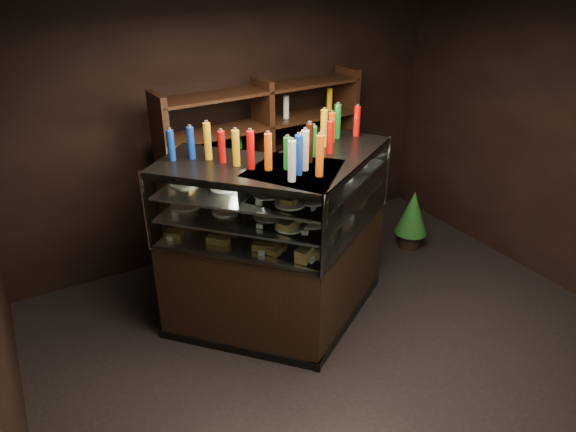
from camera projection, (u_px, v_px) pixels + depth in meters
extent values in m
plane|color=black|center=(368.00, 371.00, 4.25)|extent=(5.00, 5.00, 0.00)
cube|color=black|center=(234.00, 120.00, 5.50)|extent=(5.00, 0.02, 3.00)
cube|color=black|center=(317.00, 270.00, 4.75)|extent=(1.60, 1.37, 0.94)
cube|color=black|center=(316.00, 308.00, 4.94)|extent=(1.65, 1.41, 0.08)
cube|color=black|center=(321.00, 158.00, 4.25)|extent=(1.60, 1.37, 0.06)
cube|color=silver|center=(319.00, 224.00, 4.53)|extent=(1.52, 1.29, 0.02)
cube|color=silver|center=(319.00, 202.00, 4.43)|extent=(1.52, 1.29, 0.02)
cube|color=silver|center=(320.00, 181.00, 4.34)|extent=(1.52, 1.29, 0.02)
cube|color=white|center=(360.00, 200.00, 4.23)|extent=(1.22, 0.77, 0.66)
cylinder|color=silver|center=(387.00, 171.00, 4.80)|extent=(0.03, 0.03, 0.68)
cylinder|color=silver|center=(323.00, 237.00, 3.67)|extent=(0.03, 0.03, 0.68)
cube|color=black|center=(250.00, 286.00, 4.52)|extent=(1.51, 1.54, 0.94)
cube|color=black|center=(252.00, 324.00, 4.72)|extent=(1.55, 1.58, 0.08)
cube|color=black|center=(245.00, 169.00, 4.02)|extent=(1.51, 1.54, 0.06)
cube|color=silver|center=(248.00, 238.00, 4.31)|extent=(1.43, 1.46, 0.02)
cube|color=silver|center=(247.00, 215.00, 4.21)|extent=(1.43, 1.46, 0.02)
cube|color=silver|center=(246.00, 193.00, 4.12)|extent=(1.43, 1.46, 0.02)
cube|color=white|center=(229.00, 224.00, 3.85)|extent=(0.99, 1.05, 0.66)
cylinder|color=silver|center=(323.00, 237.00, 3.67)|extent=(0.03, 0.03, 0.68)
cylinder|color=silver|center=(145.00, 211.00, 4.04)|extent=(0.03, 0.03, 0.68)
cube|color=#B0883F|center=(290.00, 253.00, 4.02)|extent=(0.20, 0.17, 0.06)
cube|color=#B0883F|center=(313.00, 231.00, 4.34)|extent=(0.20, 0.17, 0.06)
cube|color=#B0883F|center=(332.00, 212.00, 4.66)|extent=(0.20, 0.17, 0.06)
cube|color=#B0883F|center=(349.00, 196.00, 4.97)|extent=(0.20, 0.17, 0.06)
cylinder|color=white|center=(290.00, 226.00, 3.99)|extent=(0.24, 0.24, 0.02)
cube|color=#B0883F|center=(290.00, 222.00, 3.98)|extent=(0.19, 0.16, 0.05)
cylinder|color=white|center=(310.00, 208.00, 4.28)|extent=(0.24, 0.24, 0.02)
cube|color=#B0883F|center=(310.00, 204.00, 4.26)|extent=(0.19, 0.16, 0.05)
cylinder|color=white|center=(328.00, 192.00, 4.57)|extent=(0.24, 0.24, 0.02)
cube|color=#B0883F|center=(328.00, 189.00, 4.55)|extent=(0.19, 0.16, 0.05)
cylinder|color=white|center=(344.00, 178.00, 4.85)|extent=(0.24, 0.24, 0.02)
cube|color=#B0883F|center=(344.00, 175.00, 4.84)|extent=(0.19, 0.16, 0.05)
cylinder|color=white|center=(290.00, 203.00, 3.90)|extent=(0.24, 0.24, 0.02)
cube|color=#B0883F|center=(290.00, 199.00, 3.89)|extent=(0.19, 0.16, 0.05)
cylinder|color=white|center=(311.00, 186.00, 4.19)|extent=(0.24, 0.24, 0.02)
cube|color=#B0883F|center=(311.00, 182.00, 4.17)|extent=(0.19, 0.16, 0.05)
cylinder|color=white|center=(329.00, 172.00, 4.48)|extent=(0.24, 0.24, 0.02)
cube|color=#B0883F|center=(329.00, 168.00, 4.46)|extent=(0.19, 0.16, 0.05)
cylinder|color=white|center=(345.00, 159.00, 4.76)|extent=(0.24, 0.24, 0.02)
cube|color=#B0883F|center=(345.00, 155.00, 4.75)|extent=(0.19, 0.16, 0.05)
cube|color=#B0883F|center=(181.00, 227.00, 4.41)|extent=(0.19, 0.19, 0.06)
cube|color=#B0883F|center=(224.00, 233.00, 4.31)|extent=(0.19, 0.19, 0.06)
cube|color=#B0883F|center=(269.00, 240.00, 4.21)|extent=(0.19, 0.19, 0.06)
cube|color=#B0883F|center=(317.00, 247.00, 4.10)|extent=(0.19, 0.19, 0.06)
cylinder|color=white|center=(187.00, 205.00, 4.34)|extent=(0.24, 0.24, 0.02)
cube|color=#B0883F|center=(186.00, 201.00, 4.32)|extent=(0.18, 0.18, 0.05)
cylinder|color=white|center=(227.00, 210.00, 4.25)|extent=(0.24, 0.24, 0.02)
cube|color=#B0883F|center=(226.00, 206.00, 4.23)|extent=(0.18, 0.18, 0.05)
cylinder|color=white|center=(268.00, 216.00, 4.15)|extent=(0.24, 0.24, 0.02)
cube|color=#B0883F|center=(268.00, 212.00, 4.14)|extent=(0.18, 0.18, 0.05)
cylinder|color=white|center=(312.00, 222.00, 4.06)|extent=(0.24, 0.24, 0.02)
cube|color=#B0883F|center=(312.00, 218.00, 4.04)|extent=(0.18, 0.18, 0.05)
cylinder|color=white|center=(185.00, 183.00, 4.25)|extent=(0.24, 0.24, 0.02)
cube|color=#B0883F|center=(184.00, 179.00, 4.23)|extent=(0.18, 0.18, 0.05)
cylinder|color=white|center=(225.00, 188.00, 4.15)|extent=(0.24, 0.24, 0.02)
cube|color=#B0883F|center=(225.00, 184.00, 4.14)|extent=(0.18, 0.18, 0.05)
cylinder|color=white|center=(268.00, 194.00, 4.06)|extent=(0.24, 0.24, 0.02)
cube|color=#B0883F|center=(268.00, 190.00, 4.05)|extent=(0.18, 0.18, 0.05)
cylinder|color=white|center=(312.00, 199.00, 3.97)|extent=(0.24, 0.24, 0.02)
cube|color=#B0883F|center=(312.00, 195.00, 3.95)|extent=(0.18, 0.18, 0.05)
cylinder|color=#147223|center=(286.00, 162.00, 3.70)|extent=(0.06, 0.06, 0.28)
cylinder|color=silver|center=(286.00, 142.00, 3.63)|extent=(0.03, 0.03, 0.02)
cylinder|color=silver|center=(295.00, 156.00, 3.80)|extent=(0.06, 0.06, 0.28)
cylinder|color=silver|center=(295.00, 137.00, 3.73)|extent=(0.03, 0.03, 0.02)
cylinder|color=yellow|center=(303.00, 151.00, 3.91)|extent=(0.06, 0.06, 0.28)
cylinder|color=silver|center=(303.00, 132.00, 3.84)|extent=(0.03, 0.03, 0.02)
cylinder|color=black|center=(311.00, 146.00, 4.01)|extent=(0.06, 0.06, 0.28)
cylinder|color=silver|center=(311.00, 127.00, 3.94)|extent=(0.03, 0.03, 0.02)
cylinder|color=#0F38B2|center=(318.00, 141.00, 4.12)|extent=(0.06, 0.06, 0.28)
cylinder|color=silver|center=(318.00, 123.00, 4.05)|extent=(0.03, 0.03, 0.02)
cylinder|color=#D8590A|center=(325.00, 136.00, 4.22)|extent=(0.06, 0.06, 0.28)
cylinder|color=silver|center=(325.00, 118.00, 4.16)|extent=(0.03, 0.03, 0.02)
cylinder|color=#B20C0A|center=(331.00, 132.00, 4.33)|extent=(0.06, 0.06, 0.28)
cylinder|color=silver|center=(332.00, 114.00, 4.26)|extent=(0.03, 0.03, 0.02)
cylinder|color=#147223|center=(338.00, 128.00, 4.43)|extent=(0.06, 0.06, 0.28)
cylinder|color=silver|center=(338.00, 110.00, 4.37)|extent=(0.03, 0.03, 0.02)
cylinder|color=silver|center=(344.00, 124.00, 4.54)|extent=(0.06, 0.06, 0.28)
cylinder|color=silver|center=(345.00, 107.00, 4.47)|extent=(0.03, 0.03, 0.02)
cylinder|color=yellow|center=(349.00, 120.00, 4.64)|extent=(0.06, 0.06, 0.28)
cylinder|color=silver|center=(350.00, 103.00, 4.58)|extent=(0.03, 0.03, 0.02)
cylinder|color=#147223|center=(174.00, 141.00, 4.10)|extent=(0.06, 0.06, 0.28)
cylinder|color=silver|center=(172.00, 123.00, 4.03)|extent=(0.03, 0.03, 0.02)
cylinder|color=silver|center=(189.00, 143.00, 4.07)|extent=(0.06, 0.06, 0.28)
cylinder|color=silver|center=(188.00, 125.00, 4.00)|extent=(0.03, 0.03, 0.02)
cylinder|color=yellow|center=(205.00, 145.00, 4.03)|extent=(0.06, 0.06, 0.28)
cylinder|color=silver|center=(203.00, 126.00, 3.97)|extent=(0.03, 0.03, 0.02)
cylinder|color=black|center=(220.00, 146.00, 4.00)|extent=(0.06, 0.06, 0.28)
cylinder|color=silver|center=(219.00, 128.00, 3.93)|extent=(0.03, 0.03, 0.02)
cylinder|color=#0F38B2|center=(236.00, 148.00, 3.96)|extent=(0.06, 0.06, 0.28)
cylinder|color=silver|center=(236.00, 129.00, 3.90)|extent=(0.03, 0.03, 0.02)
cylinder|color=#D8590A|center=(253.00, 150.00, 3.93)|extent=(0.06, 0.06, 0.28)
cylinder|color=silver|center=(252.00, 131.00, 3.86)|extent=(0.03, 0.03, 0.02)
cylinder|color=#B20C0A|center=(269.00, 151.00, 3.89)|extent=(0.06, 0.06, 0.28)
cylinder|color=silver|center=(269.00, 132.00, 3.83)|extent=(0.03, 0.03, 0.02)
cylinder|color=#147223|center=(286.00, 153.00, 3.86)|extent=(0.06, 0.06, 0.28)
cylinder|color=silver|center=(286.00, 134.00, 3.79)|extent=(0.03, 0.03, 0.02)
cylinder|color=silver|center=(303.00, 155.00, 3.83)|extent=(0.06, 0.06, 0.28)
cylinder|color=silver|center=(304.00, 136.00, 3.76)|extent=(0.03, 0.03, 0.02)
cylinder|color=yellow|center=(321.00, 157.00, 3.79)|extent=(0.06, 0.06, 0.28)
cylinder|color=silver|center=(321.00, 137.00, 3.72)|extent=(0.03, 0.03, 0.02)
cylinder|color=black|center=(410.00, 239.00, 6.03)|extent=(0.25, 0.25, 0.19)
cone|color=#1A5D27|center=(413.00, 212.00, 5.87)|extent=(0.37, 0.37, 0.52)
cone|color=#1A5D27|center=(414.00, 199.00, 5.79)|extent=(0.29, 0.29, 0.36)
cube|color=black|center=(265.00, 220.00, 5.68)|extent=(2.23, 0.54, 0.90)
cube|color=black|center=(163.00, 153.00, 4.70)|extent=(0.08, 0.38, 1.10)
cube|color=black|center=(263.00, 134.00, 5.23)|extent=(0.08, 0.38, 1.10)
cube|color=black|center=(345.00, 117.00, 5.75)|extent=(0.08, 0.38, 1.10)
cube|color=black|center=(264.00, 157.00, 5.34)|extent=(2.18, 0.50, 0.03)
cube|color=black|center=(263.00, 124.00, 5.18)|extent=(2.18, 0.50, 0.03)
cube|color=black|center=(262.00, 89.00, 5.02)|extent=(2.18, 0.50, 0.03)
cylinder|color=#147223|center=(188.00, 161.00, 4.88)|extent=(0.06, 0.06, 0.22)
cylinder|color=silver|center=(239.00, 150.00, 5.15)|extent=(0.06, 0.06, 0.22)
cylinder|color=yellow|center=(286.00, 140.00, 5.42)|extent=(0.06, 0.06, 0.22)
cylinder|color=black|center=(328.00, 132.00, 5.69)|extent=(0.06, 0.06, 0.22)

